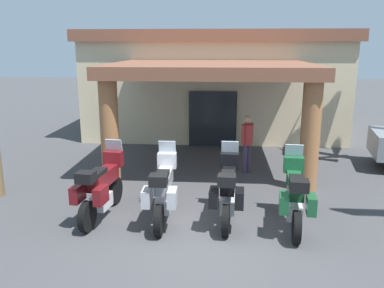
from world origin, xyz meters
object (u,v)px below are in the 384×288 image
at_px(motorcycle_silver, 163,190).
at_px(motorcycle_green, 295,196).
at_px(motorcycle_maroon, 101,187).
at_px(motel_building, 215,81).
at_px(pedestrian, 247,140).
at_px(motorcycle_black, 228,190).

distance_m(motorcycle_silver, motorcycle_green, 2.82).
distance_m(motorcycle_maroon, motorcycle_green, 4.23).
bearing_deg(motel_building, motorcycle_green, -79.24).
bearing_deg(motel_building, pedestrian, -80.10).
height_order(motorcycle_maroon, motorcycle_black, same).
bearing_deg(motorcycle_green, pedestrian, 17.55).
bearing_deg(pedestrian, motorcycle_maroon, -95.09).
distance_m(motel_building, motorcycle_green, 10.45).
xyz_separation_m(motorcycle_maroon, motorcycle_green, (4.23, -0.18, 0.00)).
bearing_deg(motorcycle_silver, motorcycle_green, -93.49).
bearing_deg(motorcycle_black, motorcycle_silver, 96.84).
relative_size(motel_building, motorcycle_maroon, 5.47).
xyz_separation_m(motorcycle_silver, motorcycle_black, (1.41, 0.09, 0.00)).
distance_m(motel_building, motorcycle_maroon, 10.36).
height_order(motorcycle_black, pedestrian, pedestrian).
distance_m(motorcycle_black, pedestrian, 3.58).
bearing_deg(motorcycle_black, motorcycle_green, -95.37).
distance_m(motel_building, pedestrian, 6.65).
relative_size(motel_building, motorcycle_black, 5.47).
xyz_separation_m(motorcycle_silver, motorcycle_green, (2.82, -0.12, 0.00)).
bearing_deg(motorcycle_silver, motel_building, -6.27).
bearing_deg(motorcycle_black, motel_building, 5.96).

